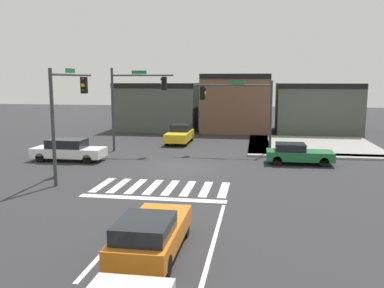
% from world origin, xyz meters
% --- Properties ---
extents(ground_plane, '(120.00, 120.00, 0.00)m').
position_xyz_m(ground_plane, '(0.00, 0.00, 0.00)').
color(ground_plane, '#2B2B2D').
extents(crosswalk_near, '(6.60, 2.91, 0.01)m').
position_xyz_m(crosswalk_near, '(0.00, -4.50, 0.00)').
color(crosswalk_near, silver).
rests_on(crosswalk_near, ground_plane).
extents(lane_markings, '(6.80, 20.25, 0.01)m').
position_xyz_m(lane_markings, '(1.11, -12.02, 0.00)').
color(lane_markings, white).
rests_on(lane_markings, ground_plane).
extents(bike_detector_marking, '(1.12, 1.12, 0.01)m').
position_xyz_m(bike_detector_marking, '(1.36, -9.32, 0.00)').
color(bike_detector_marking, yellow).
rests_on(bike_detector_marking, ground_plane).
extents(curb_corner_northeast, '(10.00, 10.60, 0.15)m').
position_xyz_m(curb_corner_northeast, '(8.49, 9.42, 0.07)').
color(curb_corner_northeast, gray).
rests_on(curb_corner_northeast, ground_plane).
extents(storefront_row, '(24.53, 6.85, 5.88)m').
position_xyz_m(storefront_row, '(2.68, 19.08, 2.64)').
color(storefront_row, '#4C564C').
rests_on(storefront_row, ground_plane).
extents(traffic_signal_northeast, '(5.60, 0.32, 5.26)m').
position_xyz_m(traffic_signal_northeast, '(3.31, 6.00, 3.72)').
color(traffic_signal_northeast, '#383A3D').
rests_on(traffic_signal_northeast, ground_plane).
extents(traffic_signal_southwest, '(0.32, 5.00, 5.90)m').
position_xyz_m(traffic_signal_southwest, '(-5.35, -3.32, 4.13)').
color(traffic_signal_southwest, '#383A3D').
rests_on(traffic_signal_southwest, ground_plane).
extents(traffic_signal_northwest, '(4.66, 0.32, 6.16)m').
position_xyz_m(traffic_signal_northwest, '(-4.28, 5.21, 4.18)').
color(traffic_signal_northwest, '#383A3D').
rests_on(traffic_signal_northwest, ground_plane).
extents(car_green, '(4.13, 1.79, 1.31)m').
position_xyz_m(car_green, '(7.19, 2.51, 0.66)').
color(car_green, '#1E6638').
rests_on(car_green, ground_plane).
extents(car_orange, '(1.72, 4.38, 1.38)m').
position_xyz_m(car_orange, '(1.53, -12.44, 0.70)').
color(car_orange, orange).
rests_on(car_orange, ground_plane).
extents(car_white, '(4.74, 1.75, 1.44)m').
position_xyz_m(car_white, '(-7.66, 1.24, 0.73)').
color(car_white, white).
rests_on(car_white, ground_plane).
extents(car_yellow, '(1.80, 4.45, 1.53)m').
position_xyz_m(car_yellow, '(-1.82, 10.03, 0.77)').
color(car_yellow, gold).
rests_on(car_yellow, ground_plane).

